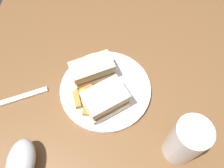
% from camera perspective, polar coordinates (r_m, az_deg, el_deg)
% --- Properties ---
extents(ground_plane, '(6.00, 6.00, 0.00)m').
position_cam_1_polar(ground_plane, '(1.37, 0.81, -15.35)').
color(ground_plane, black).
extents(dining_table, '(1.28, 0.93, 0.71)m').
position_cam_1_polar(dining_table, '(1.02, 1.06, -10.48)').
color(dining_table, brown).
rests_on(dining_table, ground).
extents(plate, '(0.27, 0.27, 0.01)m').
position_cam_1_polar(plate, '(0.69, -1.56, -1.28)').
color(plate, white).
rests_on(plate, dining_table).
extents(sandwich_half_left, '(0.11, 0.14, 0.07)m').
position_cam_1_polar(sandwich_half_left, '(0.67, -4.87, 3.37)').
color(sandwich_half_left, beige).
rests_on(sandwich_half_left, plate).
extents(sandwich_half_right, '(0.13, 0.14, 0.07)m').
position_cam_1_polar(sandwich_half_right, '(0.62, -1.57, -4.01)').
color(sandwich_half_right, beige).
rests_on(sandwich_half_right, plate).
extents(potato_wedge_front, '(0.06, 0.03, 0.02)m').
position_cam_1_polar(potato_wedge_front, '(0.66, -8.72, -3.83)').
color(potato_wedge_front, '#B77F33').
rests_on(potato_wedge_front, plate).
extents(potato_wedge_middle, '(0.05, 0.04, 0.02)m').
position_cam_1_polar(potato_wedge_middle, '(0.66, -4.40, -3.21)').
color(potato_wedge_middle, '#AD702D').
rests_on(potato_wedge_middle, plate).
extents(potato_wedge_back, '(0.04, 0.03, 0.02)m').
position_cam_1_polar(potato_wedge_back, '(0.67, -7.04, -1.44)').
color(potato_wedge_back, gold).
rests_on(potato_wedge_back, plate).
extents(potato_wedge_left_edge, '(0.06, 0.03, 0.02)m').
position_cam_1_polar(potato_wedge_left_edge, '(0.65, -5.95, -5.62)').
color(potato_wedge_left_edge, '#AD702D').
rests_on(potato_wedge_left_edge, plate).
extents(potato_wedge_right_edge, '(0.05, 0.05, 0.02)m').
position_cam_1_polar(potato_wedge_right_edge, '(0.68, -6.56, -0.09)').
color(potato_wedge_right_edge, '#AD702D').
rests_on(potato_wedge_right_edge, plate).
extents(potato_wedge_stray, '(0.04, 0.04, 0.02)m').
position_cam_1_polar(potato_wedge_stray, '(0.66, -6.32, -2.59)').
color(potato_wedge_stray, '#AD702D').
rests_on(potato_wedge_stray, plate).
extents(pint_glass, '(0.08, 0.08, 0.16)m').
position_cam_1_polar(pint_glass, '(0.59, 17.78, -13.83)').
color(pint_glass, white).
rests_on(pint_glass, dining_table).
extents(gravy_boat, '(0.13, 0.08, 0.07)m').
position_cam_1_polar(gravy_boat, '(0.62, -21.83, -17.91)').
color(gravy_boat, '#B7B7BC').
rests_on(gravy_boat, dining_table).
extents(fork, '(0.09, 0.17, 0.01)m').
position_cam_1_polar(fork, '(0.73, -22.56, -3.33)').
color(fork, silver).
rests_on(fork, dining_table).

